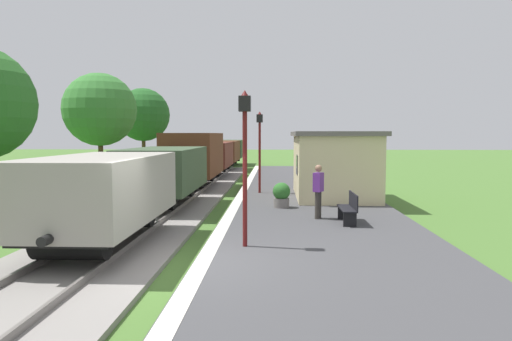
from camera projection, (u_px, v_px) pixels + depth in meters
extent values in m
plane|color=#47702D|center=(184.00, 273.00, 9.96)|extent=(160.00, 160.00, 0.00)
cube|color=#424244|center=(337.00, 269.00, 9.81)|extent=(6.00, 60.00, 0.25)
cube|color=silver|center=(203.00, 261.00, 9.92)|extent=(0.36, 60.00, 0.01)
cube|color=gray|center=(73.00, 269.00, 10.05)|extent=(3.80, 60.00, 0.12)
cube|color=slate|center=(106.00, 263.00, 10.01)|extent=(0.07, 60.00, 0.14)
cube|color=slate|center=(39.00, 262.00, 10.07)|extent=(0.07, 60.00, 0.14)
cube|color=gray|center=(102.00, 188.00, 11.72)|extent=(2.50, 5.60, 1.60)
cube|color=black|center=(102.00, 214.00, 11.77)|extent=(2.10, 5.15, 0.50)
cylinder|color=black|center=(125.00, 212.00, 13.58)|extent=(1.56, 0.84, 0.84)
cylinder|color=black|center=(72.00, 240.00, 10.01)|extent=(1.56, 0.84, 0.84)
cylinder|color=black|center=(137.00, 198.00, 14.71)|extent=(0.20, 0.30, 0.20)
cylinder|color=black|center=(45.00, 241.00, 8.83)|extent=(0.20, 0.30, 0.20)
cube|color=#384C33|center=(164.00, 169.00, 18.30)|extent=(2.50, 5.60, 1.60)
cube|color=black|center=(165.00, 185.00, 18.35)|extent=(2.10, 5.15, 0.50)
cylinder|color=black|center=(174.00, 187.00, 20.15)|extent=(1.56, 0.84, 0.84)
cylinder|color=black|center=(153.00, 198.00, 16.58)|extent=(1.56, 0.84, 0.84)
cylinder|color=black|center=(180.00, 178.00, 21.29)|extent=(0.20, 0.30, 0.20)
cylinder|color=black|center=(143.00, 195.00, 15.41)|extent=(0.20, 0.30, 0.20)
cube|color=brown|center=(194.00, 154.00, 24.85)|extent=(2.50, 5.60, 2.20)
cube|color=black|center=(194.00, 172.00, 24.92)|extent=(2.10, 5.15, 0.50)
cylinder|color=black|center=(199.00, 174.00, 26.73)|extent=(1.56, 0.84, 0.84)
cylinder|color=black|center=(188.00, 180.00, 23.16)|extent=(1.56, 0.84, 0.84)
cylinder|color=black|center=(202.00, 168.00, 27.86)|extent=(0.20, 0.30, 0.20)
cylinder|color=black|center=(183.00, 177.00, 21.98)|extent=(0.20, 0.30, 0.20)
cube|color=brown|center=(211.00, 154.00, 31.45)|extent=(2.50, 5.60, 1.60)
cube|color=black|center=(211.00, 164.00, 31.50)|extent=(2.10, 5.15, 0.50)
cylinder|color=black|center=(214.00, 166.00, 33.30)|extent=(1.56, 0.84, 0.84)
cylinder|color=black|center=(207.00, 170.00, 29.73)|extent=(1.56, 0.84, 0.84)
cylinder|color=black|center=(216.00, 162.00, 34.44)|extent=(0.20, 0.30, 0.20)
cylinder|color=black|center=(204.00, 167.00, 28.56)|extent=(0.20, 0.30, 0.20)
cube|color=brown|center=(222.00, 151.00, 38.02)|extent=(2.50, 5.60, 1.60)
cube|color=black|center=(222.00, 159.00, 38.07)|extent=(2.10, 5.15, 0.50)
cylinder|color=black|center=(225.00, 161.00, 39.88)|extent=(1.56, 0.84, 0.84)
cylinder|color=black|center=(219.00, 163.00, 36.31)|extent=(1.56, 0.84, 0.84)
cylinder|color=black|center=(226.00, 157.00, 41.01)|extent=(0.20, 0.30, 0.20)
cylinder|color=black|center=(218.00, 161.00, 35.13)|extent=(0.20, 0.30, 0.20)
cube|color=#384C33|center=(230.00, 148.00, 44.60)|extent=(2.50, 5.60, 1.60)
cube|color=black|center=(230.00, 155.00, 44.65)|extent=(2.10, 5.15, 0.50)
cylinder|color=black|center=(232.00, 157.00, 46.45)|extent=(1.56, 0.84, 0.84)
cylinder|color=black|center=(228.00, 159.00, 42.88)|extent=(1.56, 0.84, 0.84)
cylinder|color=black|center=(233.00, 154.00, 47.59)|extent=(0.20, 0.30, 0.20)
cylinder|color=black|center=(227.00, 157.00, 41.71)|extent=(0.20, 0.30, 0.20)
cube|color=beige|center=(333.00, 166.00, 20.25)|extent=(3.20, 5.50, 2.60)
cube|color=#66605B|center=(334.00, 134.00, 20.14)|extent=(3.50, 5.80, 0.18)
cube|color=black|center=(297.00, 165.00, 19.21)|extent=(0.03, 0.90, 0.80)
cube|color=black|center=(347.00, 208.00, 14.20)|extent=(0.42, 1.50, 0.04)
cube|color=black|center=(353.00, 200.00, 14.17)|extent=(0.04, 1.50, 0.45)
cube|color=black|center=(350.00, 220.00, 13.62)|extent=(0.38, 0.06, 0.42)
cube|color=black|center=(344.00, 213.00, 14.81)|extent=(0.38, 0.06, 0.42)
cylinder|color=#38332D|center=(317.00, 205.00, 14.87)|extent=(0.15, 0.15, 0.86)
cylinder|color=#38332D|center=(319.00, 205.00, 15.01)|extent=(0.15, 0.15, 0.86)
cube|color=#662D8C|center=(318.00, 182.00, 14.89)|extent=(0.38, 0.45, 0.60)
sphere|color=#936B51|center=(319.00, 168.00, 14.85)|extent=(0.22, 0.22, 0.22)
cylinder|color=slate|center=(281.00, 203.00, 17.21)|extent=(0.56, 0.56, 0.34)
sphere|color=#2D6B28|center=(282.00, 191.00, 17.18)|extent=(0.64, 0.64, 0.64)
cylinder|color=#591414|center=(245.00, 180.00, 11.15)|extent=(0.11, 0.11, 3.20)
cube|color=black|center=(245.00, 104.00, 11.01)|extent=(0.28, 0.28, 0.36)
sphere|color=#F2E5BF|center=(245.00, 104.00, 11.01)|extent=(0.20, 0.20, 0.20)
cone|color=#591414|center=(245.00, 93.00, 10.99)|extent=(0.20, 0.20, 0.16)
cylinder|color=#591414|center=(260.00, 158.00, 21.43)|extent=(0.11, 0.11, 3.20)
cube|color=black|center=(260.00, 118.00, 21.29)|extent=(0.28, 0.28, 0.36)
sphere|color=#F2E5BF|center=(260.00, 118.00, 21.29)|extent=(0.20, 0.20, 0.20)
cone|color=#591414|center=(260.00, 113.00, 21.28)|extent=(0.20, 0.20, 0.16)
cylinder|color=#4C3823|center=(101.00, 161.00, 27.00)|extent=(0.28, 0.28, 2.76)
sphere|color=#387A33|center=(100.00, 110.00, 26.77)|extent=(4.13, 4.13, 4.13)
cylinder|color=#4C3823|center=(144.00, 154.00, 35.71)|extent=(0.28, 0.28, 2.89)
sphere|color=#235B23|center=(143.00, 115.00, 35.49)|extent=(3.98, 3.98, 3.98)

